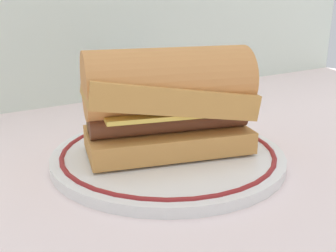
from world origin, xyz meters
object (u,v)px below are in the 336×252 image
object	(u,v)px
plate	(168,154)
drinking_glass	(149,85)
butter_knife	(215,109)
sausage_sandwich	(168,99)

from	to	relation	value
plate	drinking_glass	distance (m)	0.25
butter_knife	sausage_sandwich	bearing A→B (deg)	-143.77
sausage_sandwich	butter_knife	distance (m)	0.25
plate	drinking_glass	world-z (taller)	drinking_glass
sausage_sandwich	drinking_glass	size ratio (longest dim) A/B	2.13
drinking_glass	butter_knife	xyz separation A→B (m)	(0.09, -0.08, -0.04)
plate	drinking_glass	size ratio (longest dim) A/B	2.82
drinking_glass	butter_knife	world-z (taller)	drinking_glass
drinking_glass	butter_knife	bearing A→B (deg)	-41.83
butter_knife	drinking_glass	bearing A→B (deg)	138.17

